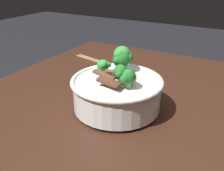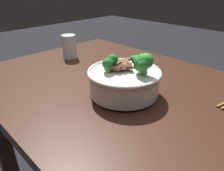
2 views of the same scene
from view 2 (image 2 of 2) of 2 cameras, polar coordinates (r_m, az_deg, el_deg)
The scene contains 3 objects.
dining_table at distance 0.83m, azimuth 2.99°, elevation -7.99°, with size 1.18×0.81×0.77m.
rice_bowl at distance 0.69m, azimuth 3.43°, elevation 1.88°, with size 0.24×0.24×0.16m.
drinking_glass at distance 1.07m, azimuth -11.52°, elevation 10.03°, with size 0.07×0.07×0.11m.
Camera 2 is at (-0.45, 0.52, 1.11)m, focal length 33.64 mm.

